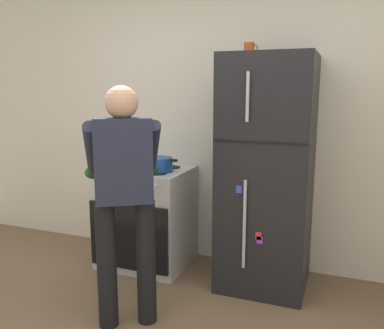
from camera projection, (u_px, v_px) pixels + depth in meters
name	position (u px, v px, depth m)	size (l,w,h in m)	color
kitchen_wall_back	(218.00, 115.00, 3.61)	(6.00, 0.10, 2.70)	silver
refrigerator	(267.00, 174.00, 3.16)	(0.68, 0.72, 1.83)	black
stove_range	(146.00, 217.00, 3.62)	(0.76, 0.67, 0.89)	silver
person_cook	(124.00, 185.00, 2.61)	(0.68, 0.73, 1.60)	black
red_pot	(159.00, 164.00, 3.43)	(0.33, 0.23, 0.12)	#19479E
coffee_mug	(249.00, 49.00, 3.09)	(0.11, 0.08, 0.10)	#B24C1E
pepper_mill	(127.00, 154.00, 3.82)	(0.05, 0.05, 0.15)	brown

